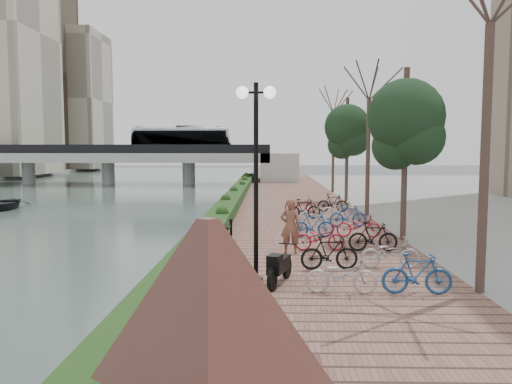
{
  "coord_description": "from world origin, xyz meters",
  "views": [
    {
      "loc": [
        2.85,
        -10.02,
        3.98
      ],
      "look_at": [
        2.28,
        12.7,
        2.0
      ],
      "focal_mm": 35.0,
      "sensor_mm": 36.0,
      "label": 1
    }
  ],
  "objects_px": {
    "granite_monument": "(209,318)",
    "motorcycle": "(280,265)",
    "lamppost": "(256,140)",
    "pedestrian": "(290,226)",
    "boat": "(4,203)"
  },
  "relations": [
    {
      "from": "motorcycle",
      "to": "pedestrian",
      "type": "relative_size",
      "value": 0.85
    },
    {
      "from": "lamppost",
      "to": "motorcycle",
      "type": "height_order",
      "value": "lamppost"
    },
    {
      "from": "pedestrian",
      "to": "lamppost",
      "type": "bearing_deg",
      "value": 74.48
    },
    {
      "from": "granite_monument",
      "to": "motorcycle",
      "type": "xyz_separation_m",
      "value": [
        1.06,
        6.42,
        -0.84
      ]
    },
    {
      "from": "granite_monument",
      "to": "motorcycle",
      "type": "bearing_deg",
      "value": 80.6
    },
    {
      "from": "motorcycle",
      "to": "pedestrian",
      "type": "height_order",
      "value": "pedestrian"
    },
    {
      "from": "lamppost",
      "to": "boat",
      "type": "height_order",
      "value": "lamppost"
    },
    {
      "from": "boat",
      "to": "motorcycle",
      "type": "bearing_deg",
      "value": -59.73
    },
    {
      "from": "lamppost",
      "to": "boat",
      "type": "relative_size",
      "value": 1.37
    },
    {
      "from": "granite_monument",
      "to": "motorcycle",
      "type": "height_order",
      "value": "granite_monument"
    },
    {
      "from": "granite_monument",
      "to": "pedestrian",
      "type": "bearing_deg",
      "value": 81.69
    },
    {
      "from": "granite_monument",
      "to": "motorcycle",
      "type": "relative_size",
      "value": 2.52
    },
    {
      "from": "granite_monument",
      "to": "pedestrian",
      "type": "height_order",
      "value": "granite_monument"
    },
    {
      "from": "pedestrian",
      "to": "boat",
      "type": "distance_m",
      "value": 23.91
    },
    {
      "from": "granite_monument",
      "to": "lamppost",
      "type": "xyz_separation_m",
      "value": [
        0.44,
        6.67,
        2.37
      ]
    }
  ]
}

